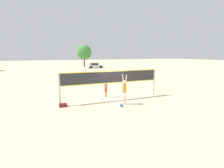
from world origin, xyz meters
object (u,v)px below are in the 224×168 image
at_px(player_spiker, 124,89).
at_px(tree_right_cluster, 84,52).
at_px(gear_bag, 63,105).
at_px(volleyball, 121,105).
at_px(volleyball_net, 112,80).
at_px(parked_car_near, 95,66).
at_px(player_blocker, 106,85).

distance_m(player_spiker, tree_right_cluster, 39.96).
bearing_deg(player_spiker, gear_bag, 75.48).
relative_size(volleyball, gear_bag, 0.43).
relative_size(volleyball_net, parked_car_near, 1.93).
xyz_separation_m(player_spiker, volleyball, (-0.49, -0.52, -1.08)).
bearing_deg(player_blocker, gear_bag, -69.11).
xyz_separation_m(volleyball_net, gear_bag, (-4.05, -0.46, -1.56)).
bearing_deg(gear_bag, volleyball, -22.99).
relative_size(player_spiker, parked_car_near, 0.52).
bearing_deg(gear_bag, player_blocker, 20.89).
xyz_separation_m(volleyball, tree_right_cluster, (7.44, 39.75, 4.15)).
bearing_deg(tree_right_cluster, player_blocker, -101.47).
relative_size(volleyball_net, player_blocker, 4.22).
distance_m(player_spiker, player_blocker, 2.67).
bearing_deg(tree_right_cluster, volleyball_net, -100.94).
bearing_deg(parked_car_near, tree_right_cluster, 107.99).
xyz_separation_m(volleyball, parked_car_near, (9.01, 34.54, 0.49)).
xyz_separation_m(volleyball_net, player_blocker, (-0.16, 1.02, -0.64)).
distance_m(parked_car_near, tree_right_cluster, 6.55).
height_order(gear_bag, parked_car_near, parked_car_near).
height_order(volleyball_net, volleyball, volleyball_net).
bearing_deg(player_spiker, volleyball_net, 11.52).
xyz_separation_m(volleyball_net, parked_car_near, (8.84, 32.43, -1.08)).
bearing_deg(volleyball_net, tree_right_cluster, 79.06).
bearing_deg(parked_car_near, volleyball_net, -104.05).
height_order(player_spiker, volleyball, player_spiker).
xyz_separation_m(parked_car_near, tree_right_cluster, (-1.57, 5.21, 3.65)).
bearing_deg(player_blocker, player_spiker, 10.44).
distance_m(volleyball, parked_car_near, 35.70).
height_order(player_blocker, tree_right_cluster, tree_right_cluster).
bearing_deg(player_blocker, volleyball, -0.14).
distance_m(player_spiker, volleyball, 1.30).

